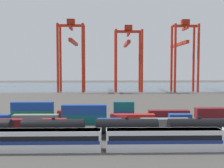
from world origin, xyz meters
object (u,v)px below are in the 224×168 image
(shipping_container_1, at_px, (54,124))
(shipping_container_11, at_px, (180,119))
(gantry_crane_west, at_px, (72,48))
(gantry_crane_east, at_px, (183,49))
(gantry_crane_central, at_px, (128,51))
(passenger_train, at_px, (164,139))
(freight_tank_row, at_px, (90,128))
(shipping_container_2, at_px, (110,124))

(shipping_container_1, relative_size, shipping_container_11, 1.00)
(gantry_crane_west, relative_size, gantry_crane_east, 1.00)
(gantry_crane_central, bearing_deg, passenger_train, -91.67)
(shipping_container_11, height_order, gantry_crane_west, gantry_crane_west)
(freight_tank_row, height_order, shipping_container_11, freight_tank_row)
(shipping_container_2, bearing_deg, shipping_container_11, 18.41)
(gantry_crane_west, xyz_separation_m, gantry_crane_central, (36.36, -0.09, -1.63))
(freight_tank_row, relative_size, gantry_crane_central, 1.44)
(gantry_crane_west, bearing_deg, passenger_train, -75.41)
(freight_tank_row, bearing_deg, shipping_container_1, 138.05)
(passenger_train, bearing_deg, shipping_container_1, 144.04)
(shipping_container_1, distance_m, gantry_crane_west, 112.08)
(gantry_crane_west, bearing_deg, shipping_container_1, -85.16)
(passenger_train, relative_size, freight_tank_row, 1.08)
(shipping_container_11, xyz_separation_m, gantry_crane_east, (30.39, 102.49, 26.23))
(shipping_container_1, relative_size, gantry_crane_west, 0.13)
(passenger_train, bearing_deg, gantry_crane_west, 104.59)
(shipping_container_11, xyz_separation_m, gantry_crane_central, (-5.96, 101.99, 24.87))
(gantry_crane_east, bearing_deg, freight_tank_row, -114.73)
(shipping_container_1, distance_m, shipping_container_2, 13.75)
(passenger_train, height_order, freight_tank_row, freight_tank_row)
(freight_tank_row, relative_size, gantry_crane_east, 1.32)
(gantry_crane_west, bearing_deg, freight_tank_row, -80.95)
(shipping_container_2, height_order, shipping_container_11, same)
(shipping_container_2, bearing_deg, freight_tank_row, -117.05)
(freight_tank_row, height_order, gantry_crane_central, gantry_crane_central)
(freight_tank_row, bearing_deg, passenger_train, -31.36)
(passenger_train, distance_m, shipping_container_1, 29.04)
(shipping_container_2, bearing_deg, gantry_crane_east, 65.45)
(shipping_container_1, height_order, shipping_container_2, same)
(shipping_container_2, xyz_separation_m, gantry_crane_central, (13.40, 108.43, 24.87))
(shipping_container_2, height_order, gantry_crane_central, gantry_crane_central)
(shipping_container_11, relative_size, gantry_crane_east, 0.13)
(freight_tank_row, distance_m, gantry_crane_central, 120.65)
(shipping_container_11, height_order, gantry_crane_central, gantry_crane_central)
(gantry_crane_central, bearing_deg, gantry_crane_west, 179.86)
(freight_tank_row, relative_size, shipping_container_1, 10.06)
(passenger_train, distance_m, freight_tank_row, 16.47)
(freight_tank_row, bearing_deg, gantry_crane_west, 99.05)
(shipping_container_11, relative_size, gantry_crane_west, 0.13)
(freight_tank_row, distance_m, shipping_container_2, 9.56)
(passenger_train, height_order, gantry_crane_east, gantry_crane_east)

